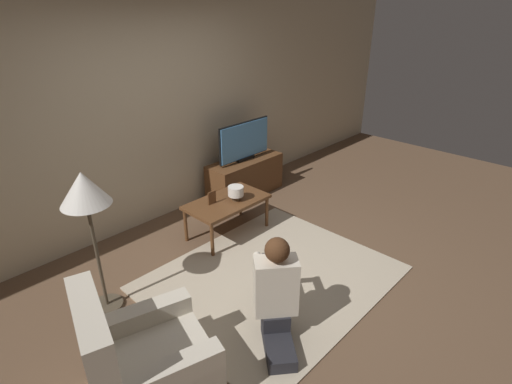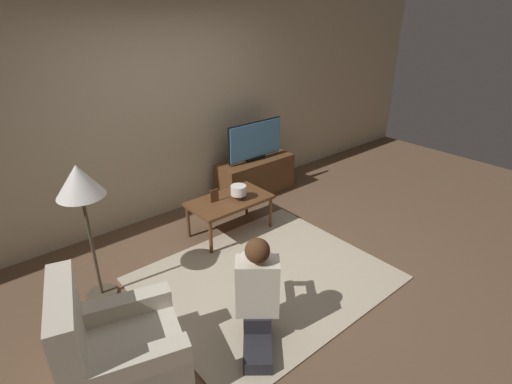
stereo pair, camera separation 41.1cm
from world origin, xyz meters
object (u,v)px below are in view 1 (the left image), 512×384
coffee_table (227,204)px  table_lamp (236,192)px  tv (244,141)px  person_kneeling (276,291)px  armchair (145,367)px  floor_lamp (85,196)px

coffee_table → table_lamp: bearing=-39.2°
tv → person_kneeling: 2.76m
coffee_table → table_lamp: table_lamp is taller
armchair → table_lamp: 2.28m
person_kneeling → floor_lamp: bearing=-19.9°
armchair → table_lamp: armchair is taller
person_kneeling → armchair: bearing=25.4°
floor_lamp → armchair: 1.38m
coffee_table → armchair: size_ratio=1.00×
armchair → floor_lamp: bearing=3.3°
floor_lamp → coffee_table: bearing=4.8°
floor_lamp → person_kneeling: size_ratio=1.43×
tv → floor_lamp: floor_lamp is taller
floor_lamp → table_lamp: 1.80m
person_kneeling → table_lamp: size_ratio=5.17×
person_kneeling → tv: bearing=-90.0°
floor_lamp → person_kneeling: (0.78, -1.34, -0.65)m
tv → coffee_table: size_ratio=0.94×
tv → person_kneeling: tv is taller
tv → armchair: 3.37m
coffee_table → floor_lamp: bearing=-175.2°
coffee_table → floor_lamp: (-1.62, -0.14, 0.72)m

